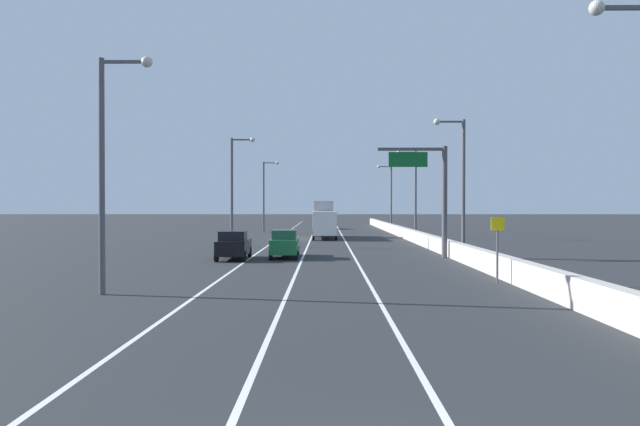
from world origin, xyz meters
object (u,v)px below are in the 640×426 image
lamp_post_left_near (109,157)px  lamp_post_left_mid (235,183)px  overhead_sign_gantry (434,187)px  box_truck (324,221)px  car_black_0 (234,245)px  lamp_post_right_fourth (389,192)px  car_silver_2 (325,222)px  speed_advisory_sign (497,245)px  lamp_post_left_far (266,191)px  car_green_1 (285,244)px  lamp_post_right_third (413,188)px  lamp_post_right_second (459,177)px

lamp_post_left_near → lamp_post_left_mid: same height
overhead_sign_gantry → box_truck: overhead_sign_gantry is taller
overhead_sign_gantry → car_black_0: 13.84m
overhead_sign_gantry → box_truck: size_ratio=0.78×
lamp_post_right_fourth → car_silver_2: (-9.33, 2.67, -4.45)m
speed_advisory_sign → lamp_post_left_far: (-15.59, 50.03, 3.66)m
lamp_post_left_far → car_silver_2: 13.46m
car_silver_2 → car_green_1: bearing=-93.3°
car_green_1 → box_truck: size_ratio=0.50×
speed_advisory_sign → car_black_0: speed_advisory_sign is taller
car_black_0 → speed_advisory_sign: bearing=-40.2°
lamp_post_right_third → car_green_1: lamp_post_right_third is taller
speed_advisory_sign → lamp_post_right_second: (1.32, 12.95, 3.66)m
lamp_post_right_second → lamp_post_left_mid: bearing=148.1°
lamp_post_right_third → speed_advisory_sign: bearing=-92.6°
lamp_post_right_fourth → lamp_post_left_far: bearing=-156.9°
overhead_sign_gantry → lamp_post_right_fourth: lamp_post_right_fourth is taller
speed_advisory_sign → lamp_post_left_mid: (-15.47, 23.39, 3.66)m
overhead_sign_gantry → speed_advisory_sign: bearing=-88.0°
lamp_post_left_near → car_black_0: bearing=80.2°
box_truck → speed_advisory_sign: bearing=-77.6°
speed_advisory_sign → lamp_post_left_near: 16.97m
overhead_sign_gantry → lamp_post_right_fourth: size_ratio=0.80×
lamp_post_right_third → lamp_post_left_far: 22.74m
overhead_sign_gantry → box_truck: bearing=107.8°
lamp_post_left_far → car_silver_2: bearing=51.8°
lamp_post_left_mid → car_green_1: size_ratio=1.97×
car_black_0 → car_green_1: (3.24, 1.37, 0.01)m
lamp_post_right_fourth → lamp_post_left_near: 63.16m
speed_advisory_sign → car_black_0: size_ratio=0.68×
lamp_post_right_fourth → car_black_0: bearing=-108.5°
car_green_1 → car_silver_2: size_ratio=1.11×
lamp_post_right_third → car_green_1: (-12.06, -22.21, -4.48)m
lamp_post_left_mid → lamp_post_left_far: size_ratio=1.00×
box_truck → lamp_post_left_far: bearing=118.7°
lamp_post_left_mid → lamp_post_left_far: 26.64m
car_black_0 → box_truck: bearing=76.6°
car_silver_2 → lamp_post_right_fourth: bearing=-16.0°
lamp_post_left_near → lamp_post_left_far: 53.28m
lamp_post_right_third → lamp_post_left_near: 42.34m
lamp_post_right_third → box_truck: 10.17m
car_green_1 → speed_advisory_sign: bearing=-51.0°
lamp_post_left_mid → lamp_post_right_second: bearing=-31.9°
lamp_post_right_second → car_green_1: bearing=-179.9°
overhead_sign_gantry → lamp_post_right_second: size_ratio=0.80×
speed_advisory_sign → lamp_post_right_third: size_ratio=0.32×
lamp_post_left_far → box_truck: size_ratio=0.98×
car_black_0 → lamp_post_left_far: bearing=92.8°
car_green_1 → car_silver_2: 47.16m
lamp_post_right_second → car_black_0: lamp_post_right_second is taller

